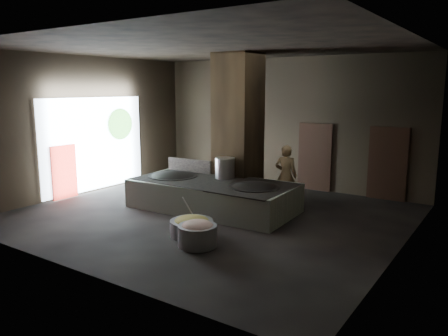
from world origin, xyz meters
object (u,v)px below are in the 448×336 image
Objects in this scene: stock_pot at (225,168)px; meat_basin at (197,236)px; veg_basin at (192,228)px; wok_right at (254,190)px; cook at (286,175)px; hearth_platform at (213,195)px; wok_left at (173,178)px.

meat_basin is (1.41, -3.18, -0.89)m from stock_pot.
stock_pot is at bearing 107.93° from veg_basin.
wok_right is 1.52m from cook.
veg_basin is at bearing -69.41° from hearth_platform.
cook reaches higher than hearth_platform.
wok_right is at bearing -21.04° from stock_pot.
wok_left is 1.45× the size of veg_basin.
cook is at bearing 80.44° from veg_basin.
wok_left is 2.80m from wok_right.
hearth_platform is 3.17× the size of wok_left.
cook reaches higher than wok_right.
meat_basin reaches higher than veg_basin.
wok_left is at bearing 179.36° from hearth_platform.
meat_basin is (-0.10, -4.18, -0.67)m from cook.
wok_left is at bearing -158.20° from stock_pot.
wok_right is 0.76× the size of cook.
veg_basin is at bearing -41.66° from wok_left.
hearth_platform is 3.01m from meat_basin.
hearth_platform is at bearing 33.82° from cook.
wok_left is at bearing -177.95° from wok_right.
stock_pot is 0.34× the size of cook.
stock_pot is (-1.30, 0.50, 0.38)m from wok_right.
wok_right reaches higher than meat_basin.
hearth_platform is 5.42× the size of meat_basin.
meat_basin is at bearing -41.25° from veg_basin.
wok_right is 1.59× the size of meat_basin.
wok_right is (2.80, 0.10, 0.00)m from wok_left.
wok_right is (1.35, 0.05, 0.34)m from hearth_platform.
veg_basin is at bearing -72.07° from stock_pot.
wok_left is (-1.45, -0.05, 0.34)m from hearth_platform.
hearth_platform reaches higher than veg_basin.
stock_pot is 3.59m from meat_basin.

